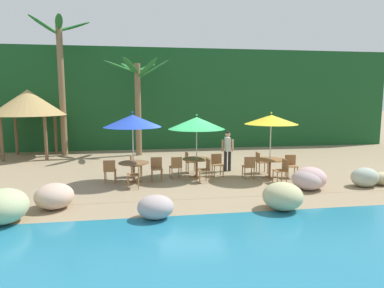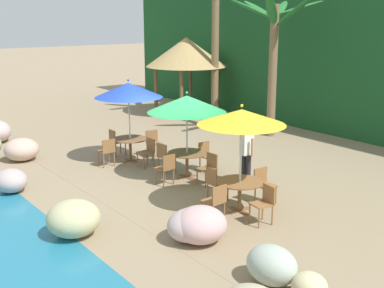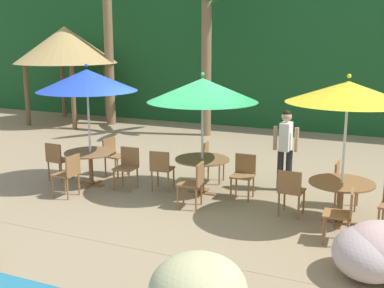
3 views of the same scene
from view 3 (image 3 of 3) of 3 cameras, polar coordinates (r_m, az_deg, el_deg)
name	(u,v)px [view 3 (image 3 of 3)]	position (r m, az deg, el deg)	size (l,w,h in m)	color
ground_plane	(184,196)	(9.91, -0.93, -6.06)	(120.00, 120.00, 0.00)	#937F60
terrace_deck	(184,195)	(9.91, -0.93, -6.04)	(18.00, 5.20, 0.01)	#937F60
foliage_backdrop	(290,41)	(17.96, 11.44, 11.78)	(28.00, 2.40, 6.00)	#194C23
rock_seawall	(97,231)	(7.35, -11.09, -10.01)	(15.43, 3.06, 0.86)	#CBA3A2
umbrella_blue	(87,80)	(10.38, -12.21, 7.31)	(2.09, 2.09, 2.60)	silver
dining_table_blue	(91,157)	(10.65, -11.80, -1.55)	(1.10, 1.10, 0.74)	brown
chair_blue_seaward	(128,165)	(10.31, -7.56, -2.44)	(0.43, 0.44, 0.87)	olive
chair_blue_inland	(113,154)	(11.35, -9.23, -1.11)	(0.47, 0.47, 0.87)	olive
chair_blue_left	(57,159)	(11.14, -15.53, -1.67)	(0.44, 0.44, 0.87)	olive
chair_blue_right	(69,172)	(9.97, -14.22, -3.24)	(0.43, 0.42, 0.87)	olive
umbrella_green	(203,90)	(9.58, 1.25, 6.34)	(2.20, 2.20, 2.47)	silver
dining_table_green	(202,165)	(9.86, 1.21, -2.42)	(1.10, 1.10, 0.74)	brown
chair_green_seaward	(244,173)	(9.71, 6.09, -3.35)	(0.43, 0.44, 0.87)	olive
chair_green_inland	(210,159)	(10.70, 2.11, -1.79)	(0.46, 0.46, 0.87)	olive
chair_green_left	(161,167)	(10.05, -3.62, -2.76)	(0.47, 0.48, 0.87)	olive
chair_green_right	(194,181)	(9.08, 0.27, -4.41)	(0.47, 0.47, 0.87)	olive
umbrella_yellow	(348,92)	(8.35, 17.81, 5.80)	(2.03, 2.03, 2.56)	silver
dining_table_yellow	(341,189)	(8.68, 17.09, -5.07)	(1.10, 1.10, 0.74)	brown
chair_yellow_inland	(342,181)	(9.53, 17.22, -4.15)	(0.43, 0.43, 0.87)	olive
chair_yellow_left	(291,189)	(8.80, 11.47, -5.22)	(0.44, 0.45, 0.87)	olive
chair_yellow_right	(344,212)	(7.91, 17.33, -7.60)	(0.45, 0.45, 0.87)	olive
palm_tree_second	(207,24)	(15.57, 1.78, 13.84)	(3.45, 3.29, 5.12)	brown
palapa_hut	(65,45)	(18.49, -14.63, 11.12)	(3.70, 3.70, 3.51)	brown
waiter_in_white	(286,144)	(10.17, 10.90, -0.03)	(0.52, 0.35, 1.70)	#232328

